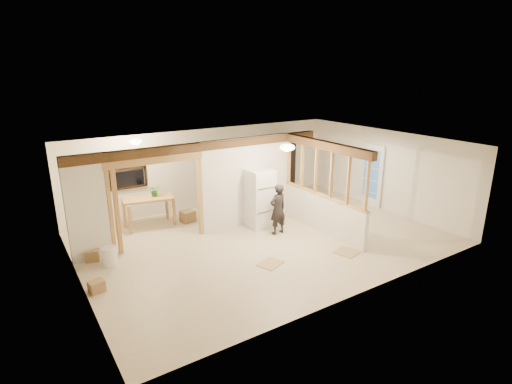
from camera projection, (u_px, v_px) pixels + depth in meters
floor at (265, 239)px, 10.51m from camera, size 9.00×6.50×0.01m
ceiling at (265, 145)px, 9.77m from camera, size 9.00×6.50×0.01m
wall_back at (208, 168)px, 12.74m from camera, size 9.00×0.01×2.50m
wall_front at (361, 236)px, 7.53m from camera, size 9.00×0.01×2.50m
wall_left at (75, 230)px, 7.80m from camera, size 0.01×6.50×2.50m
wall_right at (384, 170)px, 12.47m from camera, size 0.01×6.50×2.50m
partition_left_stub at (87, 209)px, 9.00m from camera, size 0.90×0.12×2.50m
partition_center at (247, 181)px, 11.20m from camera, size 2.80×0.12×2.50m
doorway_frame at (158, 202)px, 9.90m from camera, size 2.46×0.14×2.20m
header_beam_back at (207, 146)px, 10.25m from camera, size 7.00×0.18×0.22m
header_beam_right at (325, 145)px, 10.31m from camera, size 0.18×3.30×0.22m
pony_wall at (322, 214)px, 10.86m from camera, size 0.12×3.20×1.00m
stud_partition at (324, 172)px, 10.52m from camera, size 0.14×3.20×1.32m
window_back at (126, 170)px, 11.24m from camera, size 1.12×0.10×1.10m
french_door at (372, 175)px, 12.82m from camera, size 0.12×0.86×2.00m
ceiling_dome_main at (287, 147)px, 9.53m from camera, size 0.36×0.36×0.16m
ceiling_dome_util at (136, 141)px, 10.32m from camera, size 0.32×0.32×0.14m
hanging_bulb at (165, 155)px, 10.11m from camera, size 0.07×0.07×0.07m
refrigerator at (260, 198)px, 11.11m from camera, size 0.68×0.66×1.64m
woman at (278, 209)px, 10.63m from camera, size 0.53×0.36×1.39m
work_table at (149, 212)px, 11.21m from camera, size 1.47×0.95×0.86m
potted_plant at (154, 190)px, 11.16m from camera, size 0.34×0.30×0.33m
shop_vac at (100, 233)px, 10.05m from camera, size 0.54×0.54×0.63m
bookshelf at (281, 165)px, 14.03m from camera, size 1.02×0.34×2.05m
bucket at (110, 256)px, 9.02m from camera, size 0.38×0.38×0.43m
box_util_a at (188, 216)px, 11.63m from camera, size 0.43×0.38×0.32m
box_util_b at (93, 255)px, 9.27m from camera, size 0.38×0.38×0.28m
box_front at (97, 286)px, 7.96m from camera, size 0.33×0.29×0.23m
floor_panel_near at (347, 252)px, 9.71m from camera, size 0.64×0.64×0.02m
floor_panel_far at (270, 264)px, 9.13m from camera, size 0.67×0.61×0.02m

